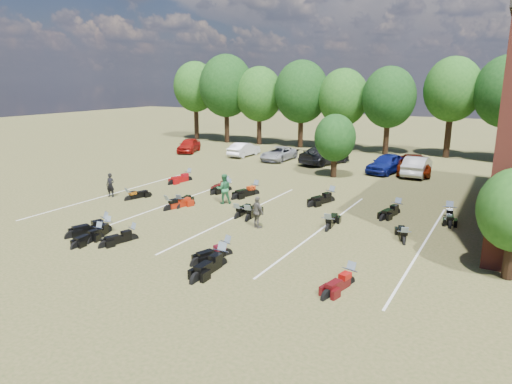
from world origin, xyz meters
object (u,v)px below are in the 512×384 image
Objects in this scene: person_grey at (257,212)px; motorcycle_7 at (168,210)px; motorcycle_0 at (108,232)px; car_0 at (189,145)px; person_green at (224,189)px; motorcycle_3 at (133,240)px; motorcycle_14 at (226,187)px; person_black at (110,185)px; car_4 at (387,163)px.

motorcycle_7 is (-6.19, 0.26, -0.84)m from person_grey.
car_0 is at bearing 102.67° from motorcycle_0.
motorcycle_7 is at bearing 73.63° from motorcycle_0.
person_grey reaches higher than motorcycle_7.
person_green is 0.91× the size of motorcycle_3.
person_green is 4.38m from motorcycle_14.
person_grey is 6.33m from motorcycle_3.
car_4 is at bearing 37.66° from person_black.
motorcycle_7 is at bearing 17.07° from person_green.
car_4 is 23.19m from motorcycle_3.
person_black reaches higher than motorcycle_14.
motorcycle_3 is at bearing 125.95° from motorcycle_7.
person_black is at bearing 119.48° from motorcycle_0.
person_black is 0.76× the size of motorcycle_14.
motorcycle_0 is 0.91× the size of motorcycle_7.
motorcycle_7 is (-1.85, 4.79, 0.00)m from motorcycle_3.
motorcycle_3 is at bearing -79.29° from car_0.
person_black is at bearing -20.17° from person_green.
car_0 is 2.06× the size of motorcycle_14.
motorcycle_3 is at bearing 71.49° from person_grey.
person_black reaches higher than car_4.
person_green is at bearing 58.62° from motorcycle_0.
motorcycle_0 is 1.01× the size of motorcycle_3.
person_black is at bearing 8.98° from motorcycle_7.
car_0 is 20.87m from car_4.
motorcycle_14 is at bearing -73.33° from motorcycle_7.
motorcycle_14 is at bearing 74.81° from motorcycle_0.
person_black is 11.53m from person_grey.
motorcycle_3 is 5.14m from motorcycle_7.
motorcycle_3 is (-0.18, -7.67, -0.94)m from person_green.
car_4 is 2.46× the size of person_green.
car_0 is 25.90m from motorcycle_0.
person_black reaches higher than motorcycle_0.
person_green reaches higher than motorcycle_14.
motorcycle_7 is at bearing -103.28° from car_4.
car_0 reaches higher than motorcycle_7.
person_green reaches higher than motorcycle_3.
car_0 is 26.99m from motorcycle_3.
person_black is at bearing -116.65° from car_4.
person_green is at bearing -101.17° from car_4.
motorcycle_14 is (-0.20, 6.53, 0.00)m from motorcycle_7.
person_grey is 6.25m from motorcycle_7.
car_0 is 2.07× the size of motorcycle_3.
motorcycle_7 is (5.31, -0.55, -0.79)m from person_black.
person_black is 0.93× the size of person_grey.
person_black is 8.97m from motorcycle_3.
person_black is at bearing -131.38° from motorcycle_14.
person_grey is (4.16, -3.14, -0.09)m from person_green.
car_4 is 2.01× the size of motorcycle_7.
car_4 is 23.63m from motorcycle_0.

